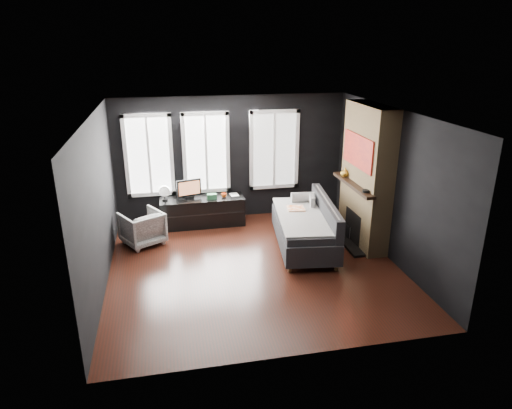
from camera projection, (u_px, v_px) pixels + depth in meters
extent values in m
plane|color=black|center=(254.00, 266.00, 8.11)|extent=(5.00, 5.00, 0.00)
plane|color=white|center=(254.00, 113.00, 7.19)|extent=(5.00, 5.00, 0.00)
cube|color=black|center=(231.00, 158.00, 9.95)|extent=(5.00, 0.02, 2.70)
cube|color=black|center=(98.00, 204.00, 7.18)|extent=(0.02, 5.00, 2.70)
cube|color=black|center=(391.00, 185.00, 8.12)|extent=(0.02, 5.00, 2.70)
cube|color=gray|center=(312.00, 204.00, 9.16)|extent=(0.15, 0.35, 0.34)
imported|color=silver|center=(142.00, 226.00, 8.88)|extent=(0.95, 0.93, 0.73)
imported|color=#D15117|center=(224.00, 195.00, 9.73)|extent=(0.12, 0.09, 0.12)
imported|color=#C2B59A|center=(230.00, 191.00, 9.82)|extent=(0.17, 0.04, 0.23)
cube|color=#2C673E|center=(212.00, 196.00, 9.64)|extent=(0.20, 0.13, 0.11)
imported|color=gold|center=(345.00, 172.00, 9.01)|extent=(0.22, 0.23, 0.18)
cylinder|color=black|center=(366.00, 191.00, 8.11)|extent=(0.13, 0.13, 0.04)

